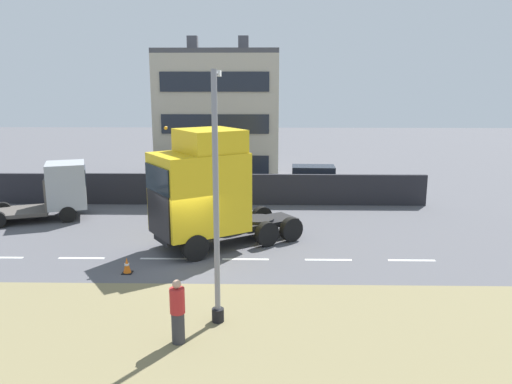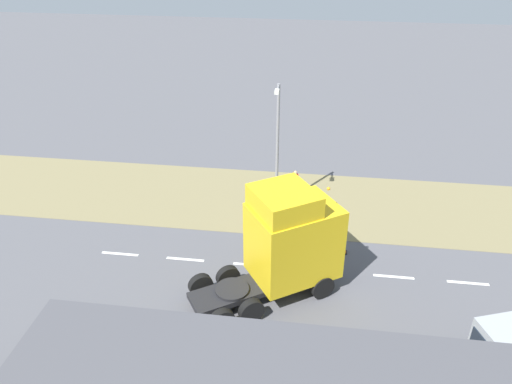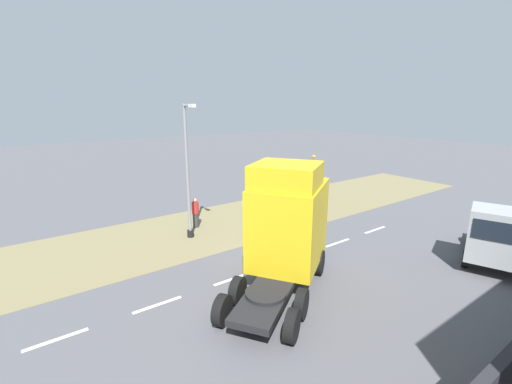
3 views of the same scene
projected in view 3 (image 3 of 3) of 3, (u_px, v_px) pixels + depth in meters
The scene contains 8 objects.
ground_plane at pixel (276, 264), 15.42m from camera, with size 120.00×120.00×0.00m, color #515156.
grass_verge at pixel (212, 226), 20.12m from camera, with size 7.00×44.00×0.01m.
lane_markings at pixel (264, 268), 15.02m from camera, with size 0.16×17.80×0.00m.
lorry_cab at pixel (287, 224), 13.41m from camera, with size 5.49×6.44×5.02m.
flatbed_truck at pixel (497, 237), 14.60m from camera, with size 3.77×5.61×2.81m.
lamp_post at pixel (188, 179), 17.66m from camera, with size 1.29×0.35×7.02m.
pedestrian at pixel (196, 213), 19.77m from camera, with size 0.39×0.39×1.75m.
traffic_cone_lead at pixel (286, 238), 17.62m from camera, with size 0.36×0.36×0.58m.
Camera 3 is at (10.89, -9.02, 7.03)m, focal length 24.00 mm.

